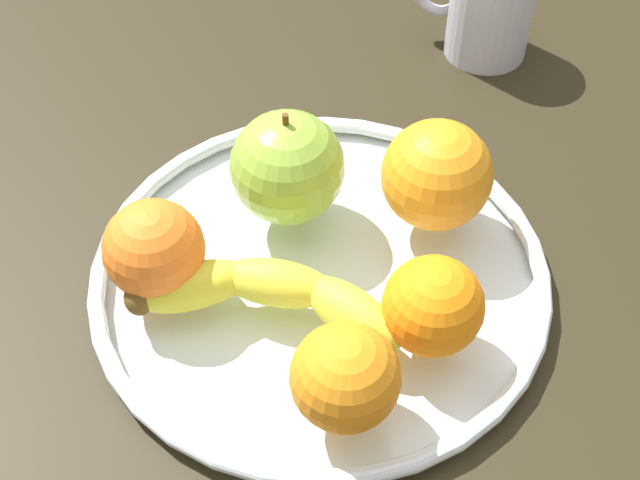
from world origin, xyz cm
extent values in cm
cube|color=black|center=(0.00, 0.00, -2.00)|extent=(167.10, 167.10, 4.00)
cylinder|color=silver|center=(0.00, 0.00, 0.30)|extent=(31.04, 31.04, 0.60)
torus|color=silver|center=(0.00, 0.00, 1.20)|extent=(32.33, 32.33, 1.20)
ellipsoid|color=yellow|center=(-3.94, 3.76, 3.41)|extent=(8.51, 5.36, 3.22)
ellipsoid|color=yellow|center=(1.63, 3.53, 3.41)|extent=(8.41, 4.78, 3.22)
ellipsoid|color=yellow|center=(6.62, 5.99, 3.41)|extent=(8.10, 7.59, 3.22)
ellipsoid|color=brown|center=(9.33, 8.31, 3.41)|extent=(2.98, 3.01, 2.25)
sphere|color=#8DBD3C|center=(4.43, -4.40, 5.91)|extent=(8.21, 8.21, 8.21)
cylinder|color=#593819|center=(4.43, -4.40, 10.21)|extent=(0.44, 0.44, 1.20)
sphere|color=orange|center=(9.58, 5.48, 5.22)|extent=(6.84, 6.84, 6.84)
sphere|color=orange|center=(-8.80, 2.38, 5.07)|extent=(6.54, 6.54, 6.54)
sphere|color=orange|center=(-5.43, -8.01, 5.77)|extent=(7.95, 7.95, 7.95)
sphere|color=orange|center=(-5.76, 9.46, 5.15)|extent=(6.71, 6.71, 6.71)
cylinder|color=silver|center=(-2.89, -30.56, 4.46)|extent=(7.33, 7.33, 8.93)
camera|label=1|loc=(-15.67, 35.87, 50.40)|focal=50.27mm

